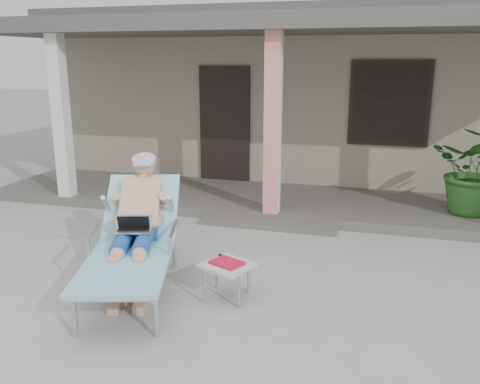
% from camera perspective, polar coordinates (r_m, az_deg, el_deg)
% --- Properties ---
extents(ground, '(60.00, 60.00, 0.00)m').
position_cam_1_polar(ground, '(5.74, -1.17, -9.75)').
color(ground, '#9E9E99').
rests_on(ground, ground).
extents(house, '(10.40, 5.40, 3.30)m').
position_cam_1_polar(house, '(11.61, 8.36, 11.10)').
color(house, gray).
rests_on(house, ground).
extents(porch_deck, '(10.00, 2.00, 0.15)m').
position_cam_1_polar(porch_deck, '(8.46, 4.77, -1.10)').
color(porch_deck, '#605B56').
rests_on(porch_deck, ground).
extents(porch_overhang, '(10.00, 2.30, 2.85)m').
position_cam_1_polar(porch_overhang, '(8.09, 5.11, 17.60)').
color(porch_overhang, silver).
rests_on(porch_overhang, porch_deck).
extents(porch_step, '(2.00, 0.30, 0.07)m').
position_cam_1_polar(porch_step, '(7.40, 3.02, -3.74)').
color(porch_step, '#605B56').
rests_on(porch_step, ground).
extents(lounger, '(1.38, 2.23, 1.40)m').
position_cam_1_polar(lounger, '(5.41, -11.84, -1.85)').
color(lounger, '#B7B7BC').
rests_on(lounger, ground).
extents(side_table, '(0.59, 0.59, 0.40)m').
position_cam_1_polar(side_table, '(5.19, -1.46, -8.44)').
color(side_table, beige).
rests_on(side_table, ground).
extents(potted_palm, '(1.49, 1.41, 1.31)m').
position_cam_1_polar(potted_palm, '(8.16, 25.05, 2.20)').
color(potted_palm, '#26591E').
rests_on(potted_palm, porch_deck).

